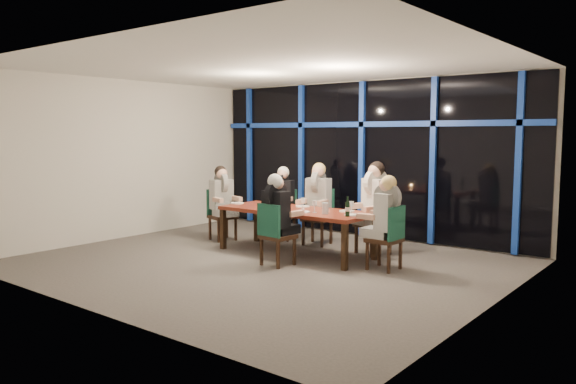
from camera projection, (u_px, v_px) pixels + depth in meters
name	position (u px, v px, depth m)	size (l,w,h in m)	color
room	(263.00, 131.00, 8.45)	(7.04, 7.00, 3.02)	#5E5752
window_wall	(364.00, 156.00, 10.78)	(6.86, 0.43, 2.94)	black
dining_table	(296.00, 213.00, 9.22)	(2.60, 1.00, 0.75)	maroon
chair_far_left	(284.00, 211.00, 10.58)	(0.55, 0.55, 0.94)	#311B10
chair_far_mid	(319.00, 213.00, 10.10)	(0.53, 0.53, 1.00)	#311B10
chair_far_right	(378.00, 219.00, 9.28)	(0.62, 0.62, 1.04)	#311B10
chair_end_left	(220.00, 212.00, 10.51)	(0.55, 0.55, 0.95)	#311B10
chair_end_right	(389.00, 235.00, 8.13)	(0.44, 0.44, 0.95)	#311B10
chair_near_mid	(274.00, 231.00, 8.39)	(0.48, 0.48, 0.95)	#311B10
diner_far_left	(282.00, 192.00, 10.47)	(0.55, 0.64, 0.91)	black
diner_far_mid	(317.00, 192.00, 9.98)	(0.54, 0.66, 0.97)	black
diner_far_right	(374.00, 194.00, 9.19)	(0.63, 0.71, 1.02)	silver
diner_end_left	(222.00, 192.00, 10.40)	(0.64, 0.56, 0.92)	black
diner_end_right	(385.00, 208.00, 8.14)	(0.59, 0.47, 0.92)	black
diner_near_mid	(278.00, 206.00, 8.41)	(0.49, 0.61, 0.92)	black
plate_far_left	(271.00, 203.00, 9.96)	(0.24, 0.24, 0.01)	white
plate_far_mid	(303.00, 206.00, 9.51)	(0.24, 0.24, 0.01)	white
plate_far_right	(347.00, 211.00, 8.91)	(0.24, 0.24, 0.01)	white
plate_end_left	(237.00, 203.00, 9.96)	(0.24, 0.24, 0.01)	white
plate_end_right	(352.00, 215.00, 8.51)	(0.24, 0.24, 0.01)	white
plate_near_mid	(303.00, 212.00, 8.83)	(0.24, 0.24, 0.01)	white
wine_bottle	(348.00, 209.00, 8.39)	(0.07, 0.07, 0.30)	black
water_pitcher	(325.00, 208.00, 8.64)	(0.11, 0.10, 0.18)	silver
tea_light	(277.00, 209.00, 9.06)	(0.05, 0.05, 0.03)	#FF9D4C
wine_glass_a	(281.00, 201.00, 9.34)	(0.06, 0.06, 0.16)	silver
wine_glass_b	(303.00, 201.00, 9.19)	(0.07, 0.07, 0.19)	white
wine_glass_c	(315.00, 204.00, 8.80)	(0.07, 0.07, 0.19)	white
wine_glass_d	(266.00, 198.00, 9.65)	(0.07, 0.07, 0.19)	silver
wine_glass_e	(351.00, 205.00, 8.71)	(0.07, 0.07, 0.19)	silver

